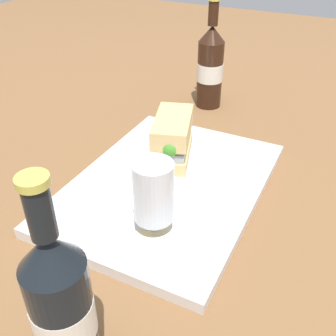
{
  "coord_description": "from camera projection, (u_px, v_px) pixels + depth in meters",
  "views": [
    {
      "loc": [
        0.53,
        0.26,
        0.45
      ],
      "look_at": [
        0.0,
        0.0,
        0.05
      ],
      "focal_mm": 42.64,
      "sensor_mm": 36.0,
      "label": 1
    }
  ],
  "objects": [
    {
      "name": "tray",
      "position": [
        168.0,
        186.0,
        0.73
      ],
      "size": [
        0.44,
        0.32,
        0.02
      ],
      "primitive_type": "cube",
      "color": "silver",
      "rests_on": "ground_plane"
    },
    {
      "name": "beer_glass",
      "position": [
        154.0,
        197.0,
        0.58
      ],
      "size": [
        0.06,
        0.06,
        0.12
      ],
      "color": "silver",
      "rests_on": "placemat"
    },
    {
      "name": "beer_bottle",
      "position": [
        62.0,
        308.0,
        0.4
      ],
      "size": [
        0.07,
        0.07,
        0.27
      ],
      "color": "black",
      "rests_on": "ground_plane"
    },
    {
      "name": "napkin_folded",
      "position": [
        129.0,
        191.0,
        0.7
      ],
      "size": [
        0.09,
        0.07,
        0.01
      ],
      "primitive_type": "cube",
      "color": "white",
      "rests_on": "placemat"
    },
    {
      "name": "sandwich",
      "position": [
        172.0,
        138.0,
        0.74
      ],
      "size": [
        0.14,
        0.1,
        0.08
      ],
      "rotation": [
        0.0,
        0.0,
        0.32
      ],
      "color": "tan",
      "rests_on": "plate"
    },
    {
      "name": "second_bottle",
      "position": [
        210.0,
        66.0,
        0.99
      ],
      "size": [
        0.07,
        0.07,
        0.27
      ],
      "color": "black",
      "rests_on": "ground_plane"
    },
    {
      "name": "plate",
      "position": [
        172.0,
        160.0,
        0.77
      ],
      "size": [
        0.19,
        0.19,
        0.01
      ],
      "primitive_type": "cylinder",
      "color": "white",
      "rests_on": "placemat"
    },
    {
      "name": "ground_plane",
      "position": [
        168.0,
        190.0,
        0.74
      ],
      "size": [
        3.0,
        3.0,
        0.0
      ],
      "primitive_type": "plane",
      "color": "brown"
    },
    {
      "name": "placemat",
      "position": [
        168.0,
        181.0,
        0.73
      ],
      "size": [
        0.38,
        0.27,
        0.0
      ],
      "primitive_type": "cube",
      "color": "silver",
      "rests_on": "tray"
    }
  ]
}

